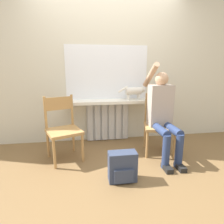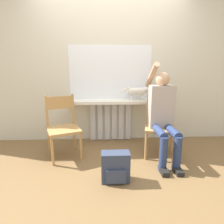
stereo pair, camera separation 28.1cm
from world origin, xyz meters
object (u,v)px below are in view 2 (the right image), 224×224
Objects in this scene: chair_right at (160,125)px; person at (163,113)px; cat at (138,91)px; backpack at (116,167)px; chair_left at (63,126)px.

person is at bearing -80.61° from chair_right.
chair_right is at bearing 85.19° from person.
chair_right is 0.25m from person.
backpack is (-0.45, -1.19, -0.73)m from cat.
person is (-0.01, -0.12, 0.22)m from chair_right.
person is at bearing -26.34° from chair_left.
chair_right is (1.43, 0.00, 0.00)m from chair_left.
chair_left is 1.43m from chair_right.
person is at bearing -68.45° from cat.
cat is (-0.26, 0.50, 0.44)m from chair_right.
chair_left is at bearing -156.75° from cat.
backpack is (-0.71, -0.69, -0.29)m from chair_right.
chair_right reaches higher than backpack.
chair_left is at bearing 136.51° from backpack.
cat is at bearing 131.31° from chair_right.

